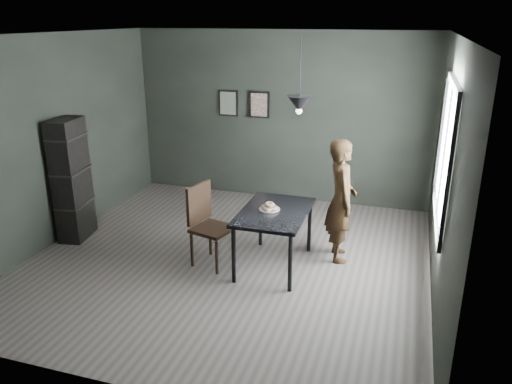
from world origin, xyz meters
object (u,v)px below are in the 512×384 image
(cafe_table, at_px, (274,217))
(white_plate, at_px, (269,210))
(woman, at_px, (341,201))
(wood_chair, at_px, (207,220))
(shelf_unit, at_px, (71,180))
(pendant_lamp, at_px, (299,104))

(cafe_table, bearing_deg, white_plate, -179.79)
(cafe_table, xyz_separation_m, woman, (0.74, 0.48, 0.12))
(cafe_table, height_order, white_plate, white_plate)
(cafe_table, relative_size, woman, 0.75)
(white_plate, bearing_deg, woman, 30.73)
(wood_chair, bearing_deg, shelf_unit, -170.13)
(white_plate, distance_m, pendant_lamp, 1.34)
(pendant_lamp, bearing_deg, woman, 37.49)
(shelf_unit, distance_m, pendant_lamp, 3.39)
(cafe_table, distance_m, wood_chair, 0.85)
(wood_chair, distance_m, shelf_unit, 2.11)
(pendant_lamp, bearing_deg, wood_chair, -166.89)
(white_plate, height_order, woman, woman)
(shelf_unit, bearing_deg, wood_chair, -13.91)
(white_plate, relative_size, pendant_lamp, 0.27)
(white_plate, bearing_deg, pendant_lamp, 17.82)
(cafe_table, xyz_separation_m, wood_chair, (-0.84, -0.15, -0.08))
(woman, xyz_separation_m, shelf_unit, (-3.66, -0.46, 0.06))
(shelf_unit, bearing_deg, white_plate, -9.58)
(cafe_table, distance_m, woman, 0.89)
(shelf_unit, height_order, pendant_lamp, pendant_lamp)
(white_plate, relative_size, shelf_unit, 0.13)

